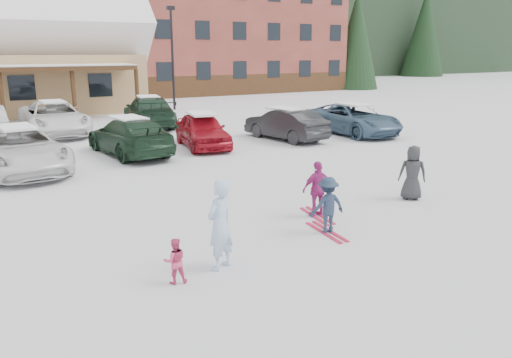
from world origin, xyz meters
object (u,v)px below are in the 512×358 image
toddler_red (175,261)px  parked_car_4 (202,130)px  parked_car_2 (19,149)px  bystander_dark (412,173)px  parked_car_5 (286,124)px  adult_skier (220,225)px  child_navy (328,205)px  child_magenta (318,189)px  parked_car_6 (353,119)px  parked_car_10 (54,118)px  lamp_post (172,53)px  parked_car_11 (149,112)px  parked_car_3 (130,136)px

toddler_red → parked_car_4: (5.49, 11.15, 0.29)m
parked_car_2 → toddler_red: bearing=-87.9°
bystander_dark → parked_car_5: 9.65m
adult_skier → bystander_dark: bearing=166.1°
child_navy → parked_car_4: size_ratio=0.31×
child_navy → bystander_dark: (3.51, 0.89, 0.10)m
child_magenta → bystander_dark: size_ratio=0.93×
parked_car_2 → parked_car_6: 14.50m
parked_car_2 → parked_car_4: bearing=2.0°
bystander_dark → parked_car_2: size_ratio=0.27×
adult_skier → child_magenta: size_ratio=1.24×
child_navy → parked_car_10: size_ratio=0.22×
parked_car_6 → adult_skier: bearing=-140.1°
lamp_post → parked_car_4: bearing=-106.3°
bystander_dark → parked_car_4: 9.78m
adult_skier → parked_car_2: bearing=-103.0°
adult_skier → toddler_red: adult_skier is taller
bystander_dark → parked_car_6: (5.79, 9.09, -0.02)m
toddler_red → parked_car_11: size_ratio=0.15×
parked_car_2 → parked_car_10: bearing=67.4°
parked_car_5 → parked_car_6: size_ratio=0.83×
adult_skier → toddler_red: size_ratio=2.07×
parked_car_10 → toddler_red: bearing=-93.6°
parked_car_3 → parked_car_6: size_ratio=0.96×
lamp_post → toddler_red: lamp_post is taller
parked_car_2 → parked_car_10: (2.19, 7.33, 0.04)m
adult_skier → parked_car_2: (-2.38, 10.04, -0.09)m
parked_car_5 → parked_car_6: parked_car_6 is taller
bystander_dark → parked_car_11: 16.35m
adult_skier → parked_car_6: adult_skier is taller
parked_car_11 → lamp_post: bearing=-110.6°
adult_skier → parked_car_4: 11.92m
lamp_post → bystander_dark: lamp_post is taller
parked_car_5 → parked_car_11: bearing=-68.8°
child_magenta → parked_car_10: bearing=-68.1°
bystander_dark → toddler_red: bearing=53.9°
bystander_dark → parked_car_10: (-6.52, 15.98, 0.06)m
child_magenta → parked_car_4: 9.60m
adult_skier → parked_car_6: size_ratio=0.33×
child_magenta → parked_car_10: 16.25m
parked_car_2 → parked_car_11: 10.26m
lamp_post → parked_car_11: bearing=-120.5°
toddler_red → bystander_dark: size_ratio=0.55×
bystander_dark → parked_car_5: bearing=-61.1°
adult_skier → parked_car_5: bearing=-154.5°
parked_car_6 → parked_car_5: bearing=174.1°
child_magenta → bystander_dark: bystander_dark is taller
adult_skier → parked_car_6: bearing=-165.5°
adult_skier → toddler_red: bearing=-17.4°
child_magenta → parked_car_5: size_ratio=0.32×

